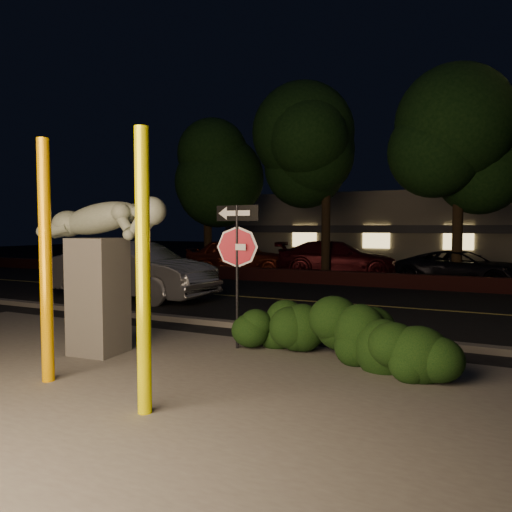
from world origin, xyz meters
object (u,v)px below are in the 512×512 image
(yellow_pole_right, at_px, (143,273))
(silver_sedan, at_px, (133,270))
(yellow_pole_left, at_px, (46,262))
(parked_car_dark, at_px, (463,268))
(signpost, at_px, (237,247))
(parked_car_red, at_px, (238,256))
(parked_car_darkred, at_px, (337,259))
(sculpture, at_px, (100,259))

(yellow_pole_right, distance_m, silver_sedan, 9.35)
(yellow_pole_left, distance_m, parked_car_dark, 15.20)
(signpost, distance_m, parked_car_red, 14.10)
(signpost, relative_size, parked_car_red, 0.53)
(yellow_pole_right, bearing_deg, parked_car_darkred, 99.81)
(yellow_pole_right, xyz_separation_m, signpost, (-0.50, 3.09, 0.16))
(signpost, height_order, silver_sedan, signpost)
(sculpture, bearing_deg, parked_car_red, 104.58)
(yellow_pole_right, xyz_separation_m, parked_car_red, (-7.19, 15.46, -0.81))
(yellow_pole_left, bearing_deg, yellow_pole_right, -10.09)
(signpost, distance_m, silver_sedan, 6.92)
(sculpture, bearing_deg, yellow_pole_right, -42.28)
(yellow_pole_right, relative_size, silver_sedan, 0.62)
(parked_car_red, bearing_deg, yellow_pole_left, -178.20)
(sculpture, relative_size, parked_car_red, 0.55)
(parked_car_darkred, height_order, parked_car_dark, parked_car_darkred)
(yellow_pole_right, height_order, parked_car_red, yellow_pole_right)
(signpost, relative_size, parked_car_darkred, 0.48)
(yellow_pole_left, relative_size, sculpture, 1.27)
(parked_car_dark, bearing_deg, sculpture, 172.47)
(signpost, bearing_deg, yellow_pole_left, -113.04)
(yellow_pole_right, xyz_separation_m, parked_car_dark, (2.30, 14.91, -0.97))
(parked_car_darkred, bearing_deg, silver_sedan, 145.41)
(signpost, distance_m, sculpture, 2.27)
(yellow_pole_right, distance_m, sculpture, 2.95)
(yellow_pole_left, distance_m, parked_car_darkred, 16.04)
(parked_car_dark, bearing_deg, yellow_pole_left, 175.82)
(sculpture, distance_m, silver_sedan, 6.50)
(yellow_pole_right, distance_m, parked_car_dark, 15.12)
(parked_car_red, xyz_separation_m, parked_car_darkred, (4.37, 0.87, -0.04))
(sculpture, bearing_deg, yellow_pole_left, -78.55)
(parked_car_dark, bearing_deg, parked_car_darkred, 86.46)
(yellow_pole_left, xyz_separation_m, silver_sedan, (-4.20, 6.69, -0.80))
(silver_sedan, distance_m, parked_car_red, 8.50)
(parked_car_darkred, bearing_deg, parked_car_dark, -120.58)
(parked_car_dark, bearing_deg, parked_car_red, 98.66)
(yellow_pole_left, bearing_deg, parked_car_red, 109.22)
(silver_sedan, height_order, parked_car_dark, silver_sedan)
(yellow_pole_left, relative_size, parked_car_darkred, 0.63)
(signpost, bearing_deg, yellow_pole_right, -76.50)
(parked_car_red, relative_size, parked_car_dark, 1.03)
(parked_car_darkred, xyz_separation_m, parked_car_dark, (5.12, -1.42, -0.12))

